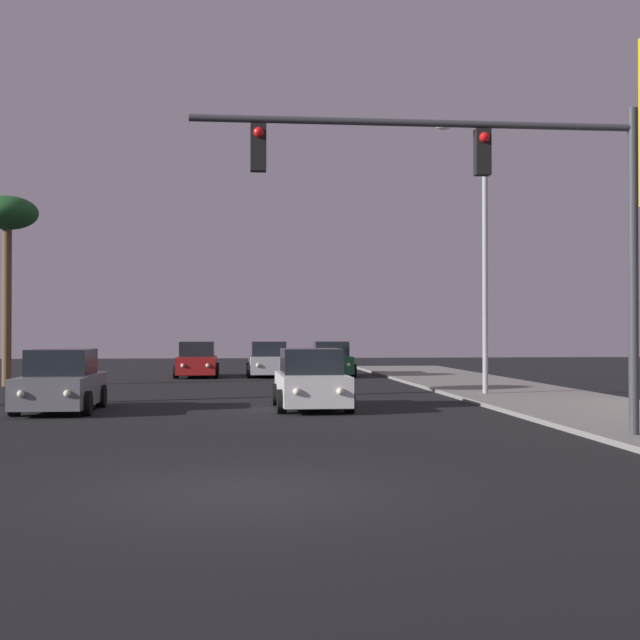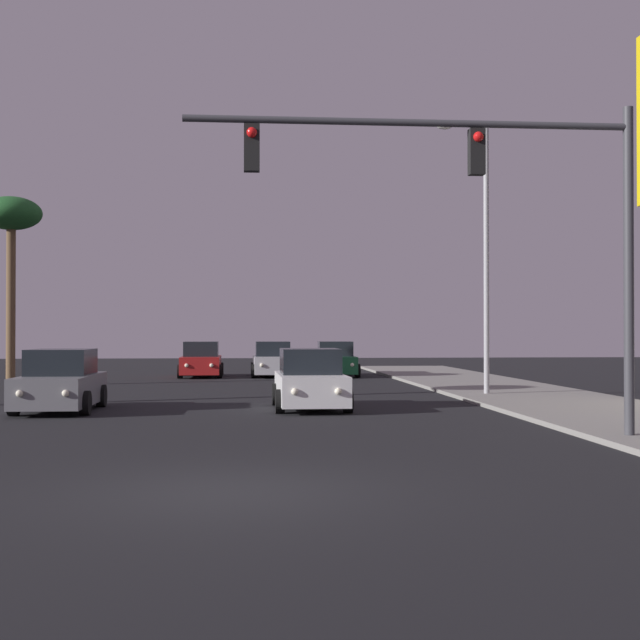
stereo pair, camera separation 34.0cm
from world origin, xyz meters
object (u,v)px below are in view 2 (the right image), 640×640
car_red (201,361)px  car_white (310,382)px  car_silver (272,361)px  car_grey (60,383)px  traffic_light_mast (499,196)px  street_lamp (482,242)px  palm_tree_mid (11,222)px  car_green (335,360)px

car_red → car_white: size_ratio=1.00×
car_red → car_silver: bearing=-179.4°
car_grey → traffic_light_mast: (9.93, -7.69, 4.04)m
traffic_light_mast → car_white: bearing=111.7°
traffic_light_mast → street_lamp: size_ratio=0.98×
car_silver → palm_tree_mid: 13.67m
street_lamp → car_silver: bearing=115.0°
traffic_light_mast → palm_tree_mid: palm_tree_mid is taller
car_white → palm_tree_mid: size_ratio=0.57×
car_silver → traffic_light_mast: 26.20m
street_lamp → palm_tree_mid: street_lamp is taller
car_white → traffic_light_mast: 9.33m
car_white → car_silver: bearing=-89.1°
car_white → traffic_light_mast: bearing=111.1°
car_green → street_lamp: size_ratio=0.48×
car_white → street_lamp: (6.00, 3.94, 4.36)m
car_green → car_silver: bearing=2.9°
traffic_light_mast → car_silver: bearing=98.0°
street_lamp → traffic_light_mast: bearing=-103.8°
car_white → street_lamp: street_lamp is taller
car_white → traffic_light_mast: traffic_light_mast is taller
car_green → car_grey: bearing=64.3°
palm_tree_mid → traffic_light_mast: bearing=-53.5°
car_red → street_lamp: size_ratio=0.48×
traffic_light_mast → palm_tree_mid: 23.88m
car_red → car_white: same height
palm_tree_mid → car_red: bearing=41.9°
car_grey → street_lamp: 14.13m
car_silver → palm_tree_mid: size_ratio=0.57×
traffic_light_mast → car_grey: bearing=142.2°
car_silver → street_lamp: 15.93m
traffic_light_mast → palm_tree_mid: bearing=126.5°
street_lamp → car_green: bearing=103.8°
car_green → car_grey: size_ratio=1.00×
car_grey → palm_tree_mid: (-4.23, 11.46, 5.73)m
car_grey → car_white: bearing=-178.0°
traffic_light_mast → street_lamp: street_lamp is taller
car_green → car_red: bearing=2.6°
car_grey → street_lamp: size_ratio=0.48×
car_silver → car_white: (0.47, -17.82, 0.00)m
car_red → street_lamp: (9.85, -13.85, 4.36)m
car_green → car_grey: (-9.38, -18.00, 0.00)m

